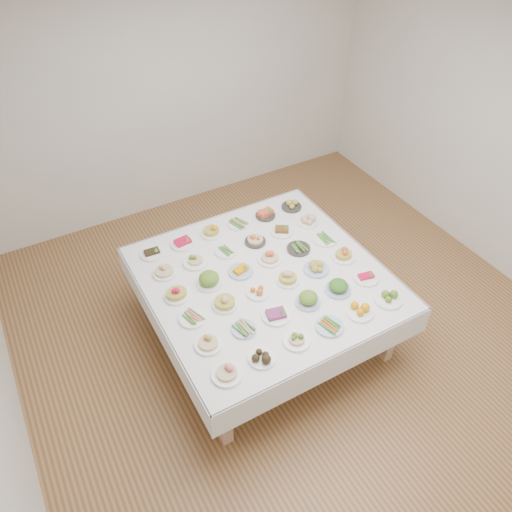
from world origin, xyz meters
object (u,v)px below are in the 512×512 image
display_table (264,282)px  dish_0 (227,370)px  dish_35 (292,205)px  dish_18 (176,292)px

display_table → dish_0: (-0.77, -0.77, 0.13)m
dish_0 → dish_35: size_ratio=1.12×
dish_0 → dish_18: bearing=90.7°
display_table → dish_0: dish_0 is taller
display_table → dish_18: 0.80m
display_table → dish_18: bearing=169.1°
display_table → dish_0: 1.09m
dish_0 → dish_35: bearing=44.9°
dish_18 → dish_35: bearing=21.5°
display_table → dish_18: dish_18 is taller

